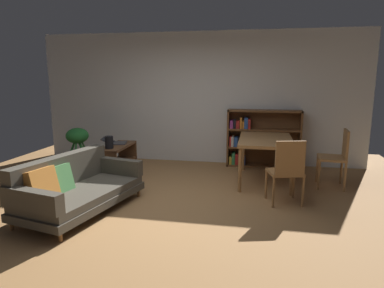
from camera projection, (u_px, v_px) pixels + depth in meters
The scene contains 11 objects.
ground_plane at pixel (165, 206), 4.77m from camera, with size 8.16×8.16×0.00m, color #9E7042.
back_wall_panel at pixel (198, 98), 7.11m from camera, with size 6.80×0.10×2.70m, color silver.
fabric_couch at pixel (75, 187), 4.55m from camera, with size 1.23×1.90×0.74m.
media_console at pixel (118, 161), 6.18m from camera, with size 0.37×1.00×0.57m.
open_laptop at pixel (116, 142), 6.30m from camera, with size 0.51×0.42×0.10m.
desk_speaker at pixel (109, 142), 5.84m from camera, with size 0.14×0.14×0.21m.
potted_floor_plant at pixel (78, 143), 6.59m from camera, with size 0.49×0.51×0.82m.
dining_table at pixel (265, 143), 5.78m from camera, with size 0.88×1.40×0.76m.
dining_chair_near at pixel (337, 155), 5.50m from camera, with size 0.46×0.50×0.96m.
dining_chair_far at pixel (287, 169), 4.74m from camera, with size 0.54×0.50×0.94m.
bookshelf at pixel (258, 139), 6.86m from camera, with size 1.45×0.32×1.15m.
Camera 1 is at (1.22, -4.36, 1.78)m, focal length 31.75 mm.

